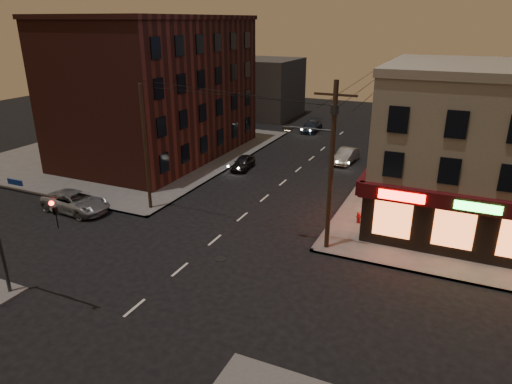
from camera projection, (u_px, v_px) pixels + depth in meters
The scene contains 16 objects.
ground at pixel (180, 270), 25.61m from camera, with size 120.00×120.00×0.00m, color black.
sidewalk_nw at pixel (136, 150), 48.70m from camera, with size 24.00×28.00×0.15m, color #514F4C.
pizza_building at pixel (503, 150), 29.01m from camera, with size 15.85×12.85×10.50m.
brick_apartment at pixel (158, 90), 45.02m from camera, with size 12.00×20.00×13.00m, color #491E17.
bg_building_ne_a at pixel (470, 111), 51.34m from camera, with size 10.00×12.00×7.00m, color #3F3D3A.
bg_building_nw at pixel (264, 88), 64.97m from camera, with size 9.00×10.00×8.00m, color #3F3D3A.
bg_building_ne_b at pixel (455, 96), 64.21m from camera, with size 8.00×8.00×6.00m, color #3F3D3A.
utility_pole_main at pixel (330, 158), 25.93m from camera, with size 4.20×0.44×10.00m.
utility_pole_far at pixel (397, 105), 48.60m from camera, with size 0.26×0.26×9.00m, color #382619.
utility_pole_west at pixel (146, 148), 32.11m from camera, with size 0.24×0.24×9.00m, color #382619.
traffic_signal at pixel (9, 223), 21.50m from camera, with size 4.49×0.32×6.47m.
suv_cross at pixel (76, 202), 33.12m from camera, with size 2.44×5.30×1.47m, color gray.
sedan_near at pixel (243, 163), 42.61m from camera, with size 1.46×3.64×1.24m, color black.
sedan_mid at pixel (346, 156), 44.46m from camera, with size 1.47×4.23×1.39m, color slate.
sedan_far at pixel (312, 126), 56.93m from camera, with size 1.84×4.53×1.32m, color #1C2739.
fire_hydrant at pixel (359, 217), 31.00m from camera, with size 0.35×0.35×0.78m.
Camera 1 is at (13.13, -18.64, 13.16)m, focal length 32.00 mm.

